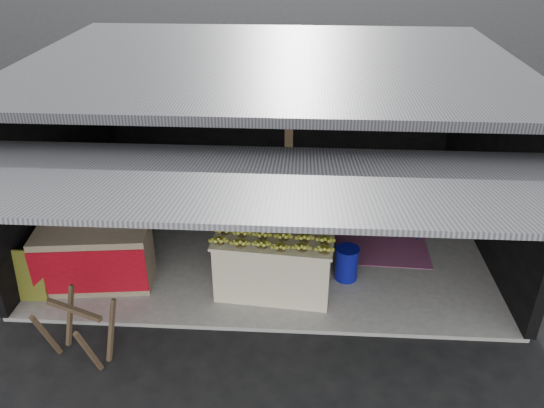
# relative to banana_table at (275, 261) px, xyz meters

# --- Properties ---
(ground) EXTENTS (80.00, 80.00, 0.00)m
(ground) POSITION_rel_banana_table_xyz_m (-0.15, -0.91, -0.52)
(ground) COLOR black
(ground) RESTS_ON ground
(concrete_slab) EXTENTS (7.00, 5.00, 0.06)m
(concrete_slab) POSITION_rel_banana_table_xyz_m (-0.15, 1.59, -0.49)
(concrete_slab) COLOR gray
(concrete_slab) RESTS_ON ground
(shophouse) EXTENTS (7.40, 7.29, 3.02)m
(shophouse) POSITION_rel_banana_table_xyz_m (-0.15, 1.90, 1.58)
(shophouse) COLOR black
(shophouse) RESTS_ON ground
(banana_table) EXTENTS (1.74, 1.16, 0.91)m
(banana_table) POSITION_rel_banana_table_xyz_m (0.00, 0.00, 0.00)
(banana_table) COLOR silver
(banana_table) RESTS_ON concrete_slab
(banana_pile) EXTENTS (1.60, 1.05, 0.18)m
(banana_pile) POSITION_rel_banana_table_xyz_m (0.00, 0.00, 0.54)
(banana_pile) COLOR gold
(banana_pile) RESTS_ON banana_table
(white_crate) EXTENTS (0.90, 0.65, 0.94)m
(white_crate) POSITION_rel_banana_table_xyz_m (-0.14, 1.01, 0.01)
(white_crate) COLOR white
(white_crate) RESTS_ON concrete_slab
(neighbor_stall) EXTENTS (1.66, 0.90, 1.64)m
(neighbor_stall) POSITION_rel_banana_table_xyz_m (-2.60, -0.05, 0.03)
(neighbor_stall) COLOR #998466
(neighbor_stall) RESTS_ON concrete_slab
(green_signboard) EXTENTS (0.53, 0.13, 0.80)m
(green_signboard) POSITION_rel_banana_table_xyz_m (-3.45, -0.48, -0.06)
(green_signboard) COLOR black
(green_signboard) RESTS_ON concrete_slab
(sawhorse) EXTENTS (0.91, 0.90, 0.79)m
(sawhorse) POSITION_rel_banana_table_xyz_m (-2.30, -1.50, -0.02)
(sawhorse) COLOR #503C28
(sawhorse) RESTS_ON ground
(water_barrel) EXTENTS (0.34, 0.34, 0.50)m
(water_barrel) POSITION_rel_banana_table_xyz_m (1.06, 0.28, -0.21)
(water_barrel) COLOR #0C1189
(water_barrel) RESTS_ON concrete_slab
(plastic_chair) EXTENTS (0.41, 0.41, 0.83)m
(plastic_chair) POSITION_rel_banana_table_xyz_m (2.17, 1.65, 0.03)
(plastic_chair) COLOR #0A1639
(plastic_chair) RESTS_ON concrete_slab
(magenta_rug) EXTENTS (1.54, 1.06, 0.01)m
(magenta_rug) POSITION_rel_banana_table_xyz_m (1.69, 1.09, -0.45)
(magenta_rug) COLOR #711949
(magenta_rug) RESTS_ON concrete_slab
(picture_frames) EXTENTS (1.62, 0.04, 0.46)m
(picture_frames) POSITION_rel_banana_table_xyz_m (-0.32, 3.98, 1.41)
(picture_frames) COLOR black
(picture_frames) RESTS_ON shophouse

